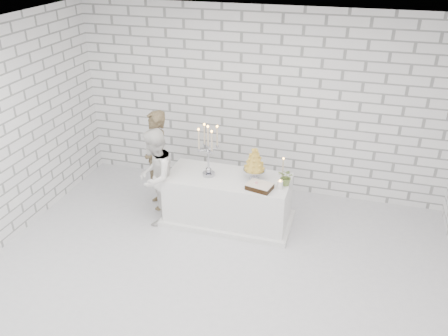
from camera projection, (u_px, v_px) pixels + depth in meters
ground at (213, 275)px, 6.03m from camera, size 6.00×5.00×0.01m
ceiling at (210, 38)px, 4.67m from camera, size 6.00×5.00×0.01m
wall_back at (259, 103)px, 7.49m from camera, size 6.00×0.01×3.00m
wall_front at (101, 333)px, 3.21m from camera, size 6.00×0.01×3.00m
cake_table at (228, 199)px, 7.00m from camera, size 1.80×0.80×0.75m
groom at (157, 160)px, 7.22m from camera, size 0.66×0.69×1.59m
bride at (155, 177)px, 6.86m from camera, size 0.62×0.77×1.48m
candelabra at (208, 151)px, 6.69m from camera, size 0.35×0.35×0.79m
croquembouche at (254, 163)px, 6.67m from camera, size 0.41×0.41×0.50m
chocolate_cake at (260, 186)px, 6.50m from camera, size 0.39×0.31×0.08m
pillar_candle at (280, 185)px, 6.49m from camera, size 0.10×0.10×0.12m
extra_taper at (283, 169)px, 6.70m from camera, size 0.06×0.06×0.32m
flowers at (287, 177)px, 6.56m from camera, size 0.28×0.26×0.25m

